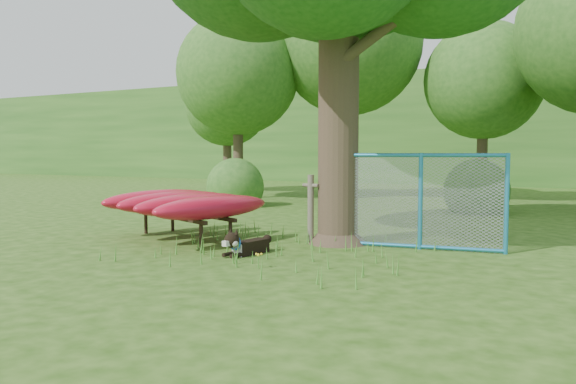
% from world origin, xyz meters
% --- Properties ---
extents(ground, '(80.00, 80.00, 0.00)m').
position_xyz_m(ground, '(0.00, 0.00, 0.00)').
color(ground, '#23480E').
rests_on(ground, ground).
extents(wooden_post, '(0.35, 0.14, 1.26)m').
position_xyz_m(wooden_post, '(0.21, 2.07, 0.67)').
color(wooden_post, brown).
rests_on(wooden_post, ground).
extents(kayak_rack, '(3.22, 3.48, 0.90)m').
position_xyz_m(kayak_rack, '(-2.18, 1.44, 0.69)').
color(kayak_rack, black).
rests_on(kayak_rack, ground).
extents(husky_dog, '(0.40, 1.05, 0.47)m').
position_xyz_m(husky_dog, '(-0.22, 0.49, 0.17)').
color(husky_dog, black).
rests_on(husky_dog, ground).
extents(fence_section, '(2.82, 0.46, 2.77)m').
position_xyz_m(fence_section, '(2.15, 2.38, 0.83)').
color(fence_section, teal).
rests_on(fence_section, ground).
extents(wildflower_clump, '(0.11, 0.10, 0.23)m').
position_xyz_m(wildflower_clump, '(0.52, -0.32, 0.18)').
color(wildflower_clump, '#4D8F2E').
rests_on(wildflower_clump, ground).
extents(bg_tree_a, '(4.40, 4.40, 6.70)m').
position_xyz_m(bg_tree_a, '(-6.50, 10.00, 4.48)').
color(bg_tree_a, '#3A2C1F').
rests_on(bg_tree_a, ground).
extents(bg_tree_b, '(5.20, 5.20, 8.22)m').
position_xyz_m(bg_tree_b, '(-3.00, 12.00, 5.61)').
color(bg_tree_b, '#3A2C1F').
rests_on(bg_tree_b, ground).
extents(bg_tree_c, '(4.00, 4.00, 6.12)m').
position_xyz_m(bg_tree_c, '(1.50, 13.00, 4.11)').
color(bg_tree_c, '#3A2C1F').
rests_on(bg_tree_c, ground).
extents(bg_tree_f, '(3.60, 3.60, 5.55)m').
position_xyz_m(bg_tree_f, '(-9.00, 13.00, 3.73)').
color(bg_tree_f, '#3A2C1F').
rests_on(bg_tree_f, ground).
extents(shrub_left, '(1.80, 1.80, 1.80)m').
position_xyz_m(shrub_left, '(-5.00, 7.50, 0.00)').
color(shrub_left, '#2C5E1E').
rests_on(shrub_left, ground).
extents(shrub_mid, '(1.80, 1.80, 1.80)m').
position_xyz_m(shrub_mid, '(2.00, 9.00, 0.00)').
color(shrub_mid, '#2C5E1E').
rests_on(shrub_mid, ground).
extents(wooded_hillside, '(80.00, 12.00, 6.00)m').
position_xyz_m(wooded_hillside, '(0.00, 28.00, 3.00)').
color(wooded_hillside, '#2C5E1E').
rests_on(wooded_hillside, ground).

